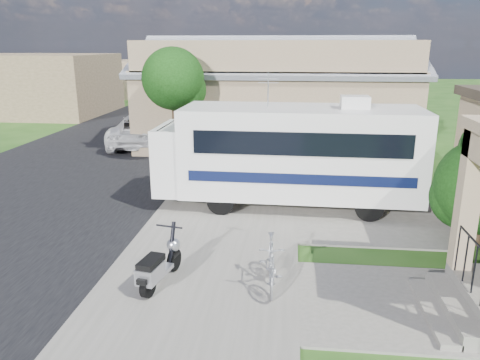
# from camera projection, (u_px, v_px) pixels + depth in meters

# --- Properties ---
(ground) EXTENTS (120.00, 120.00, 0.00)m
(ground) POSITION_uv_depth(u_px,v_px,m) (251.00, 272.00, 9.90)
(ground) COLOR #1F4713
(street_slab) EXTENTS (9.00, 80.00, 0.02)m
(street_slab) POSITION_uv_depth(u_px,v_px,m) (98.00, 156.00, 20.23)
(street_slab) COLOR black
(street_slab) RESTS_ON ground
(sidewalk_slab) EXTENTS (4.00, 80.00, 0.06)m
(sidewalk_slab) POSITION_uv_depth(u_px,v_px,m) (248.00, 159.00, 19.54)
(sidewalk_slab) COLOR #65635B
(sidewalk_slab) RESTS_ON ground
(driveway_slab) EXTENTS (7.00, 6.00, 0.05)m
(driveway_slab) POSITION_uv_depth(u_px,v_px,m) (313.00, 204.00, 14.03)
(driveway_slab) COLOR #65635B
(driveway_slab) RESTS_ON ground
(walk_slab) EXTENTS (4.00, 3.00, 0.05)m
(walk_slab) POSITION_uv_depth(u_px,v_px,m) (408.00, 305.00, 8.63)
(walk_slab) COLOR #65635B
(walk_slab) RESTS_ON ground
(warehouse) EXTENTS (12.50, 8.40, 5.04)m
(warehouse) POSITION_uv_depth(u_px,v_px,m) (276.00, 101.00, 22.68)
(warehouse) COLOR #7F694F
(warehouse) RESTS_ON ground
(distant_bldg_far) EXTENTS (10.00, 8.00, 4.00)m
(distant_bldg_far) POSITION_uv_depth(u_px,v_px,m) (32.00, 84.00, 32.12)
(distant_bldg_far) COLOR brown
(distant_bldg_far) RESTS_ON ground
(distant_bldg_near) EXTENTS (8.00, 7.00, 3.20)m
(distant_bldg_near) POSITION_uv_depth(u_px,v_px,m) (122.00, 78.00, 43.47)
(distant_bldg_near) COLOR #7F694F
(distant_bldg_near) RESTS_ON ground
(street_tree_a) EXTENTS (2.44, 2.40, 4.58)m
(street_tree_a) POSITION_uv_depth(u_px,v_px,m) (176.00, 82.00, 18.02)
(street_tree_a) COLOR #2F2115
(street_tree_a) RESTS_ON ground
(street_tree_b) EXTENTS (2.44, 2.40, 4.73)m
(street_tree_b) POSITION_uv_depth(u_px,v_px,m) (217.00, 66.00, 27.52)
(street_tree_b) COLOR #2F2115
(street_tree_b) RESTS_ON ground
(street_tree_c) EXTENTS (2.44, 2.40, 4.42)m
(street_tree_c) POSITION_uv_depth(u_px,v_px,m) (235.00, 65.00, 36.20)
(street_tree_c) COLOR #2F2115
(street_tree_c) RESTS_ON ground
(motorhome) EXTENTS (7.55, 2.56, 3.85)m
(motorhome) POSITION_uv_depth(u_px,v_px,m) (290.00, 152.00, 13.52)
(motorhome) COLOR silver
(motorhome) RESTS_ON ground
(scooter) EXTENTS (0.69, 1.63, 1.08)m
(scooter) POSITION_uv_depth(u_px,v_px,m) (159.00, 266.00, 9.14)
(scooter) COLOR black
(scooter) RESTS_ON ground
(bicycle) EXTENTS (0.58, 1.71, 1.01)m
(bicycle) POSITION_uv_depth(u_px,v_px,m) (271.00, 265.00, 9.11)
(bicycle) COLOR #A7A8AE
(bicycle) RESTS_ON ground
(pickup_truck) EXTENTS (3.05, 5.62, 1.50)m
(pickup_truck) POSITION_uv_depth(u_px,v_px,m) (143.00, 129.00, 22.23)
(pickup_truck) COLOR silver
(pickup_truck) RESTS_ON ground
(van) EXTENTS (2.71, 5.84, 1.65)m
(van) POSITION_uv_depth(u_px,v_px,m) (177.00, 108.00, 29.00)
(van) COLOR silver
(van) RESTS_ON ground
(garden_hose) EXTENTS (0.35, 0.35, 0.16)m
(garden_hose) POSITION_uv_depth(u_px,v_px,m) (441.00, 290.00, 9.02)
(garden_hose) COLOR #125E29
(garden_hose) RESTS_ON ground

